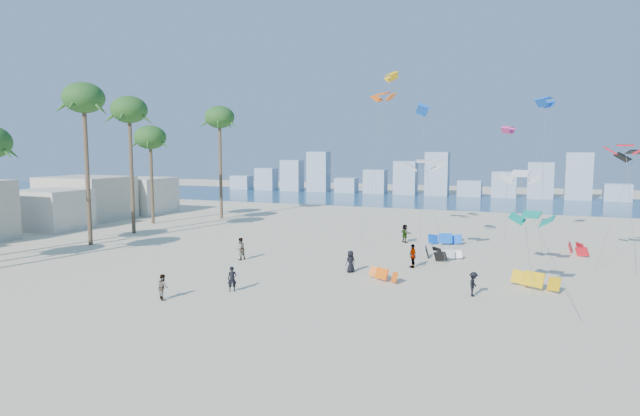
% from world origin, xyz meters
% --- Properties ---
extents(ground, '(220.00, 220.00, 0.00)m').
position_xyz_m(ground, '(0.00, 0.00, 0.00)').
color(ground, beige).
rests_on(ground, ground).
extents(ocean, '(220.00, 220.00, 0.00)m').
position_xyz_m(ocean, '(0.00, 72.00, 0.01)').
color(ocean, navy).
rests_on(ocean, ground).
extents(kitesurfer_near, '(0.71, 0.65, 1.62)m').
position_xyz_m(kitesurfer_near, '(0.69, 6.53, 0.81)').
color(kitesurfer_near, black).
rests_on(kitesurfer_near, ground).
extents(kitesurfer_mid, '(0.96, 0.93, 1.57)m').
position_xyz_m(kitesurfer_mid, '(-2.29, 3.42, 0.78)').
color(kitesurfer_mid, gray).
rests_on(kitesurfer_mid, ground).
extents(kitesurfers_far, '(31.35, 18.47, 1.85)m').
position_xyz_m(kitesurfers_far, '(8.11, 18.54, 0.87)').
color(kitesurfers_far, black).
rests_on(kitesurfers_far, ground).
extents(grounded_kites, '(16.07, 17.98, 1.06)m').
position_xyz_m(grounded_kites, '(14.70, 21.07, 0.48)').
color(grounded_kites, '#FC5F0D').
rests_on(grounded_kites, ground).
extents(flying_kites, '(25.11, 27.56, 16.96)m').
position_xyz_m(flying_kites, '(14.98, 24.83, 10.92)').
color(flying_kites, silver).
rests_on(flying_kites, ground).
extents(palm_row, '(9.14, 44.80, 15.22)m').
position_xyz_m(palm_row, '(-22.07, 16.16, 11.68)').
color(palm_row, brown).
rests_on(palm_row, ground).
extents(beachfront_buildings, '(11.50, 43.00, 6.00)m').
position_xyz_m(beachfront_buildings, '(-33.69, 20.82, 2.67)').
color(beachfront_buildings, beige).
rests_on(beachfront_buildings, ground).
extents(distant_skyline, '(85.00, 3.00, 8.40)m').
position_xyz_m(distant_skyline, '(-1.19, 82.00, 3.09)').
color(distant_skyline, '#9EADBF').
rests_on(distant_skyline, ground).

